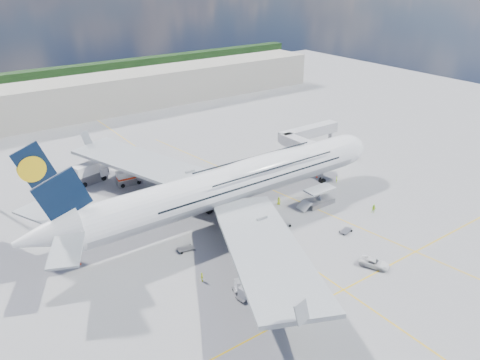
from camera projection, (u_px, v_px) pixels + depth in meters
ground at (264, 235)px, 87.29m from camera, size 300.00×300.00×0.00m
taxi_line_main at (264, 235)px, 87.29m from camera, size 0.25×220.00×0.01m
taxi_line_cross at (343, 290)px, 72.52m from camera, size 120.00×0.25×0.01m
taxi_line_diag at (286, 196)px, 102.07m from camera, size 14.16×99.06×0.01m
airliner at (234, 183)px, 91.94m from camera, size 77.26×79.15×23.71m
jet_bridge at (306, 138)px, 115.64m from camera, size 18.80×12.10×8.50m
cargo_loader at (318, 199)px, 97.80m from camera, size 8.53×3.20×3.67m
terminal at (87, 97)px, 154.92m from camera, size 180.00×16.00×12.00m
tree_line at (141, 67)px, 210.13m from camera, size 160.00×6.00×8.00m
dolly_row_a at (242, 285)px, 72.05m from camera, size 3.35×2.38×1.92m
dolly_row_b at (247, 291)px, 70.42m from camera, size 3.43×2.18×2.03m
dolly_row_c at (242, 240)px, 85.07m from camera, size 3.26×2.15×0.44m
dolly_back at (186, 249)px, 82.42m from camera, size 3.25×2.21×0.44m
dolly_nose_far at (283, 226)px, 89.63m from camera, size 3.37×2.47×0.44m
dolly_nose_near at (346, 231)px, 88.01m from camera, size 2.92×2.13×0.38m
baggage_tug at (284, 282)px, 73.04m from camera, size 3.01×2.07×1.72m
catering_truck_inner at (129, 178)px, 106.68m from camera, size 5.89×2.55×3.45m
catering_truck_outer at (90, 174)px, 107.50m from camera, size 8.12×4.34×4.60m
service_van at (374, 263)px, 77.88m from camera, size 4.15×5.47×1.38m
crew_nose at (337, 179)px, 108.06m from camera, size 0.66×0.63×1.52m
crew_loader at (374, 209)px, 94.56m from camera, size 1.15×1.17×1.90m
crew_wing at (202, 277)px, 74.15m from camera, size 0.76×1.01×1.60m
crew_van at (279, 201)px, 97.99m from camera, size 0.98×0.97×1.71m
crew_tug at (298, 261)px, 77.91m from camera, size 1.35×1.01×1.87m
cone_nose at (317, 176)px, 110.71m from camera, size 0.44×0.44×0.56m
cone_wing_left_inner at (170, 189)px, 104.73m from camera, size 0.41×0.41×0.53m
cone_wing_left_outer at (161, 189)px, 104.64m from camera, size 0.46×0.46×0.59m
cone_wing_right_inner at (272, 276)px, 75.30m from camera, size 0.50×0.50×0.64m
cone_wing_right_outer at (280, 281)px, 74.11m from camera, size 0.39×0.39×0.49m
cone_tail at (80, 263)px, 78.52m from camera, size 0.48×0.48×0.61m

